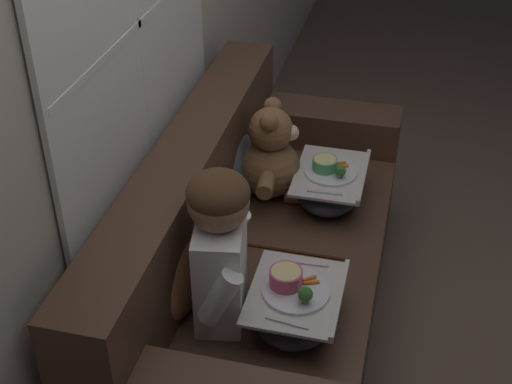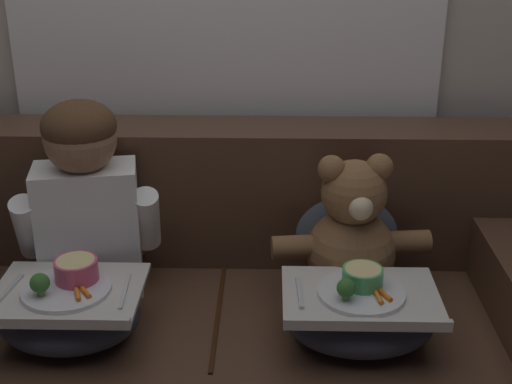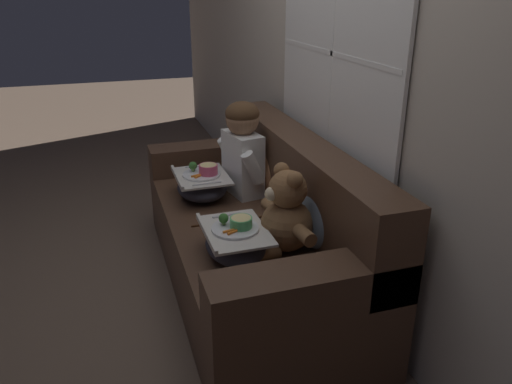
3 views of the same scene
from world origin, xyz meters
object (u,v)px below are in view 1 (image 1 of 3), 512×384
throw_pillow_behind_teddy (234,153)px  teddy_bear (272,157)px  child_figure (220,240)px  lap_tray_child (295,306)px  throw_pillow_behind_child (176,265)px  lap_tray_teddy (330,185)px  couch (254,267)px

throw_pillow_behind_teddy → teddy_bear: (0.00, -0.16, 0.00)m
throw_pillow_behind_teddy → child_figure: size_ratio=0.66×
lap_tray_child → throw_pillow_behind_teddy: bearing=29.0°
throw_pillow_behind_child → throw_pillow_behind_teddy: (0.75, 0.00, 0.00)m
lap_tray_teddy → throw_pillow_behind_teddy: bearing=90.0°
child_figure → teddy_bear: child_figure is taller
couch → throw_pillow_behind_teddy: bearing=25.7°
couch → lap_tray_child: bearing=-147.8°
teddy_bear → lap_tray_child: size_ratio=1.21×
throw_pillow_behind_child → lap_tray_teddy: 0.86m
throw_pillow_behind_teddy → lap_tray_teddy: size_ratio=0.95×
child_figure → lap_tray_teddy: bearing=-19.0°
throw_pillow_behind_child → throw_pillow_behind_teddy: bearing=0.0°
couch → child_figure: bearing=176.8°
lap_tray_child → lap_tray_teddy: bearing=-0.1°
throw_pillow_behind_teddy → teddy_bear: 0.16m
child_figure → lap_tray_teddy: 0.83m
couch → throw_pillow_behind_child: bearing=154.3°
couch → lap_tray_child: couch is taller
throw_pillow_behind_child → teddy_bear: bearing=-12.3°
lap_tray_child → child_figure: bearing=90.1°
lap_tray_child → lap_tray_teddy: size_ratio=0.96×
couch → lap_tray_teddy: 0.48m
couch → child_figure: size_ratio=3.38×
lap_tray_teddy → teddy_bear: bearing=89.8°
throw_pillow_behind_child → throw_pillow_behind_teddy: 0.75m
couch → throw_pillow_behind_teddy: 0.50m
couch → child_figure: (-0.37, 0.02, 0.42)m
child_figure → lap_tray_child: 0.35m
lap_tray_child → throw_pillow_behind_child: bearing=90.1°
throw_pillow_behind_teddy → lap_tray_child: (-0.75, -0.42, -0.10)m
couch → teddy_bear: 0.47m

